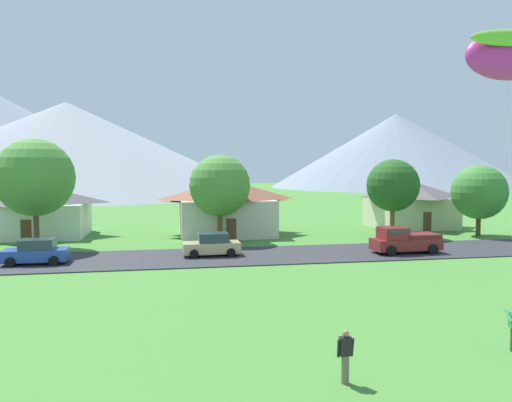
{
  "coord_description": "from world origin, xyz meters",
  "views": [
    {
      "loc": [
        -6.72,
        -4.25,
        6.64
      ],
      "look_at": [
        -2.0,
        21.24,
        4.86
      ],
      "focal_mm": 34.66,
      "sensor_mm": 36.0,
      "label": 1
    }
  ],
  "objects_px": {
    "pickup_truck_maroon_west_side": "(404,240)",
    "house_rightmost": "(225,207)",
    "tree_center": "(393,186)",
    "parked_car_tan_mid_west": "(212,245)",
    "tree_left_of_center": "(479,192)",
    "house_right_center": "(226,206)",
    "kite_flyer_with_kite": "(507,59)",
    "house_leftmost": "(36,210)",
    "tree_near_left": "(35,178)",
    "house_left_center": "(410,203)",
    "tree_near_right": "(220,185)",
    "parked_car_blue_west_end": "(36,252)",
    "watcher_person": "(345,355)"
  },
  "relations": [
    {
      "from": "tree_center",
      "to": "kite_flyer_with_kite",
      "type": "relative_size",
      "value": 0.62
    },
    {
      "from": "pickup_truck_maroon_west_side",
      "to": "kite_flyer_with_kite",
      "type": "height_order",
      "value": "kite_flyer_with_kite"
    },
    {
      "from": "house_left_center",
      "to": "tree_near_right",
      "type": "relative_size",
      "value": 1.13
    },
    {
      "from": "tree_near_right",
      "to": "kite_flyer_with_kite",
      "type": "distance_m",
      "value": 27.98
    },
    {
      "from": "tree_near_left",
      "to": "tree_center",
      "type": "relative_size",
      "value": 1.21
    },
    {
      "from": "tree_left_of_center",
      "to": "pickup_truck_maroon_west_side",
      "type": "bearing_deg",
      "value": -146.32
    },
    {
      "from": "house_leftmost",
      "to": "tree_center",
      "type": "height_order",
      "value": "tree_center"
    },
    {
      "from": "house_leftmost",
      "to": "tree_center",
      "type": "distance_m",
      "value": 34.19
    },
    {
      "from": "house_left_center",
      "to": "tree_near_left",
      "type": "relative_size",
      "value": 0.98
    },
    {
      "from": "house_right_center",
      "to": "tree_center",
      "type": "bearing_deg",
      "value": -14.6
    },
    {
      "from": "house_right_center",
      "to": "tree_center",
      "type": "distance_m",
      "value": 16.16
    },
    {
      "from": "house_right_center",
      "to": "pickup_truck_maroon_west_side",
      "type": "bearing_deg",
      "value": -47.2
    },
    {
      "from": "parked_car_tan_mid_west",
      "to": "kite_flyer_with_kite",
      "type": "bearing_deg",
      "value": -62.83
    },
    {
      "from": "tree_near_left",
      "to": "parked_car_blue_west_end",
      "type": "bearing_deg",
      "value": -76.9
    },
    {
      "from": "house_left_center",
      "to": "parked_car_blue_west_end",
      "type": "relative_size",
      "value": 2.08
    },
    {
      "from": "house_leftmost",
      "to": "parked_car_tan_mid_west",
      "type": "bearing_deg",
      "value": -41.44
    },
    {
      "from": "tree_center",
      "to": "parked_car_blue_west_end",
      "type": "bearing_deg",
      "value": -164.34
    },
    {
      "from": "tree_near_right",
      "to": "house_rightmost",
      "type": "bearing_deg",
      "value": 78.68
    },
    {
      "from": "house_rightmost",
      "to": "parked_car_tan_mid_west",
      "type": "distance_m",
      "value": 13.66
    },
    {
      "from": "tree_left_of_center",
      "to": "house_rightmost",
      "type": "bearing_deg",
      "value": 163.5
    },
    {
      "from": "tree_near_left",
      "to": "parked_car_tan_mid_west",
      "type": "xyz_separation_m",
      "value": [
        13.61,
        -5.7,
        -4.95
      ]
    },
    {
      "from": "tree_left_of_center",
      "to": "house_leftmost",
      "type": "bearing_deg",
      "value": 169.93
    },
    {
      "from": "house_leftmost",
      "to": "parked_car_blue_west_end",
      "type": "distance_m",
      "value": 15.14
    },
    {
      "from": "tree_near_left",
      "to": "tree_near_right",
      "type": "relative_size",
      "value": 1.15
    },
    {
      "from": "tree_left_of_center",
      "to": "tree_center",
      "type": "distance_m",
      "value": 8.44
    },
    {
      "from": "house_right_center",
      "to": "watcher_person",
      "type": "height_order",
      "value": "house_right_center"
    },
    {
      "from": "parked_car_blue_west_end",
      "to": "pickup_truck_maroon_west_side",
      "type": "distance_m",
      "value": 26.69
    },
    {
      "from": "parked_car_blue_west_end",
      "to": "parked_car_tan_mid_west",
      "type": "xyz_separation_m",
      "value": [
        12.07,
        0.94,
        0.0
      ]
    },
    {
      "from": "tree_center",
      "to": "house_rightmost",
      "type": "bearing_deg",
      "value": 159.33
    },
    {
      "from": "house_left_center",
      "to": "kite_flyer_with_kite",
      "type": "relative_size",
      "value": 0.73
    },
    {
      "from": "house_leftmost",
      "to": "house_rightmost",
      "type": "distance_m",
      "value": 18.18
    },
    {
      "from": "parked_car_blue_west_end",
      "to": "house_right_center",
      "type": "bearing_deg",
      "value": 40.56
    },
    {
      "from": "kite_flyer_with_kite",
      "to": "house_right_center",
      "type": "bearing_deg",
      "value": 103.35
    },
    {
      "from": "house_right_center",
      "to": "pickup_truck_maroon_west_side",
      "type": "distance_m",
      "value": 17.91
    },
    {
      "from": "tree_center",
      "to": "pickup_truck_maroon_west_side",
      "type": "bearing_deg",
      "value": -110.62
    },
    {
      "from": "parked_car_blue_west_end",
      "to": "watcher_person",
      "type": "height_order",
      "value": "parked_car_blue_west_end"
    },
    {
      "from": "house_left_center",
      "to": "house_right_center",
      "type": "relative_size",
      "value": 0.91
    },
    {
      "from": "house_leftmost",
      "to": "pickup_truck_maroon_west_side",
      "type": "distance_m",
      "value": 33.81
    },
    {
      "from": "parked_car_tan_mid_west",
      "to": "pickup_truck_maroon_west_side",
      "type": "xyz_separation_m",
      "value": [
        14.62,
        -1.54,
        0.19
      ]
    },
    {
      "from": "pickup_truck_maroon_west_side",
      "to": "house_rightmost",
      "type": "bearing_deg",
      "value": 128.9
    },
    {
      "from": "house_left_center",
      "to": "tree_center",
      "type": "bearing_deg",
      "value": -128.88
    },
    {
      "from": "tree_near_left",
      "to": "pickup_truck_maroon_west_side",
      "type": "height_order",
      "value": "tree_near_left"
    },
    {
      "from": "house_leftmost",
      "to": "tree_near_left",
      "type": "height_order",
      "value": "tree_near_left"
    },
    {
      "from": "house_leftmost",
      "to": "tree_near_right",
      "type": "xyz_separation_m",
      "value": [
        16.92,
        -6.64,
        2.46
      ]
    },
    {
      "from": "tree_near_right",
      "to": "watcher_person",
      "type": "height_order",
      "value": "tree_near_right"
    },
    {
      "from": "house_leftmost",
      "to": "tree_near_left",
      "type": "xyz_separation_m",
      "value": [
        1.91,
        -8.0,
        3.25
      ]
    },
    {
      "from": "kite_flyer_with_kite",
      "to": "watcher_person",
      "type": "xyz_separation_m",
      "value": [
        -7.76,
        -3.37,
        -9.98
      ]
    },
    {
      "from": "tree_left_of_center",
      "to": "tree_near_left",
      "type": "bearing_deg",
      "value": -179.18
    },
    {
      "from": "tree_left_of_center",
      "to": "kite_flyer_with_kite",
      "type": "relative_size",
      "value": 0.57
    },
    {
      "from": "house_right_center",
      "to": "parked_car_blue_west_end",
      "type": "relative_size",
      "value": 2.28
    }
  ]
}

